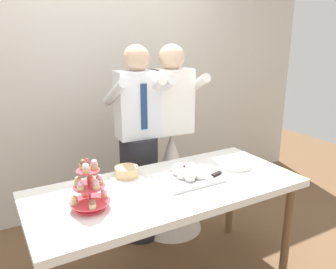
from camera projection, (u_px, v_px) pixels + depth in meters
The scene contains 8 objects.
rear_wall at pixel (94, 65), 3.23m from camera, with size 5.20×0.10×2.90m, color beige.
dessert_table at pixel (168, 196), 2.26m from camera, with size 1.80×0.80×0.78m.
cupcake_stand at pixel (89, 190), 1.91m from camera, with size 0.23×0.23×0.31m.
main_cake_tray at pixel (189, 174), 2.33m from camera, with size 0.43×0.31×0.13m.
plate_stack at pixel (237, 164), 2.55m from camera, with size 0.21×0.21×0.04m.
round_cake at pixel (127, 173), 2.36m from camera, with size 0.24×0.24×0.08m.
person_groom at pixel (139, 157), 2.86m from camera, with size 0.49×0.51×1.66m.
person_bride at pixel (171, 169), 3.03m from camera, with size 0.56×0.56×1.66m.
Camera 1 is at (-1.02, -1.79, 1.73)m, focal length 36.44 mm.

